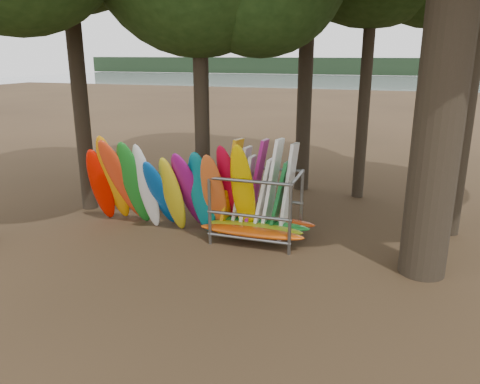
% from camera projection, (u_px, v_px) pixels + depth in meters
% --- Properties ---
extents(ground, '(120.00, 120.00, 0.00)m').
position_uv_depth(ground, '(222.00, 261.00, 11.89)').
color(ground, '#47331E').
rests_on(ground, ground).
extents(lake, '(160.00, 160.00, 0.00)m').
position_uv_depth(lake, '(371.00, 90.00, 66.41)').
color(lake, gray).
rests_on(lake, ground).
extents(far_shore, '(160.00, 4.00, 4.00)m').
position_uv_depth(far_shore, '(385.00, 66.00, 111.27)').
color(far_shore, black).
rests_on(far_shore, ground).
extents(kayak_row, '(5.37, 2.16, 3.03)m').
position_uv_depth(kayak_row, '(166.00, 188.00, 13.49)').
color(kayak_row, red).
rests_on(kayak_row, ground).
extents(storage_rack, '(3.17, 1.57, 2.88)m').
position_uv_depth(storage_rack, '(257.00, 208.00, 13.03)').
color(storage_rack, slate).
rests_on(storage_rack, ground).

